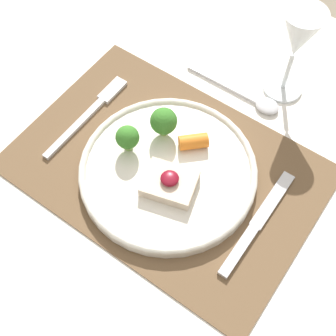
{
  "coord_description": "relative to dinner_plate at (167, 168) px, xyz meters",
  "views": [
    {
      "loc": [
        0.23,
        -0.32,
        1.41
      ],
      "look_at": [
        0.01,
        -0.01,
        0.76
      ],
      "focal_mm": 50.0,
      "sensor_mm": 36.0,
      "label": 1
    }
  ],
  "objects": [
    {
      "name": "ground_plane",
      "position": [
        -0.01,
        0.01,
        -0.76
      ],
      "size": [
        8.0,
        8.0,
        0.0
      ],
      "primitive_type": "plane",
      "color": "gray"
    },
    {
      "name": "dining_table",
      "position": [
        -0.01,
        0.01,
        -0.11
      ],
      "size": [
        1.19,
        0.99,
        0.74
      ],
      "color": "white",
      "rests_on": "ground_plane"
    },
    {
      "name": "placemat",
      "position": [
        -0.01,
        0.01,
        -0.02
      ],
      "size": [
        0.5,
        0.34,
        0.0
      ],
      "primitive_type": "cube",
      "color": "brown",
      "rests_on": "dining_table"
    },
    {
      "name": "dinner_plate",
      "position": [
        0.0,
        0.0,
        0.0
      ],
      "size": [
        0.29,
        0.29,
        0.07
      ],
      "color": "silver",
      "rests_on": "placemat"
    },
    {
      "name": "fork",
      "position": [
        -0.18,
        0.02,
        -0.01
      ],
      "size": [
        0.02,
        0.21,
        0.01
      ],
      "rotation": [
        0.0,
        0.0,
        -0.0
      ],
      "color": "silver",
      "rests_on": "placemat"
    },
    {
      "name": "knife",
      "position": [
        0.17,
        -0.01,
        -0.01
      ],
      "size": [
        0.02,
        0.21,
        0.01
      ],
      "rotation": [
        0.0,
        0.0,
        0.05
      ],
      "color": "silver",
      "rests_on": "placemat"
    },
    {
      "name": "spoon",
      "position": [
        0.03,
        0.22,
        -0.01
      ],
      "size": [
        0.19,
        0.04,
        0.01
      ],
      "rotation": [
        0.0,
        0.0,
        -0.01
      ],
      "color": "silver",
      "rests_on": "dining_table"
    },
    {
      "name": "wine_glass_near",
      "position": [
        0.07,
        0.27,
        0.11
      ],
      "size": [
        0.07,
        0.07,
        0.18
      ],
      "color": "white",
      "rests_on": "dining_table"
    }
  ]
}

